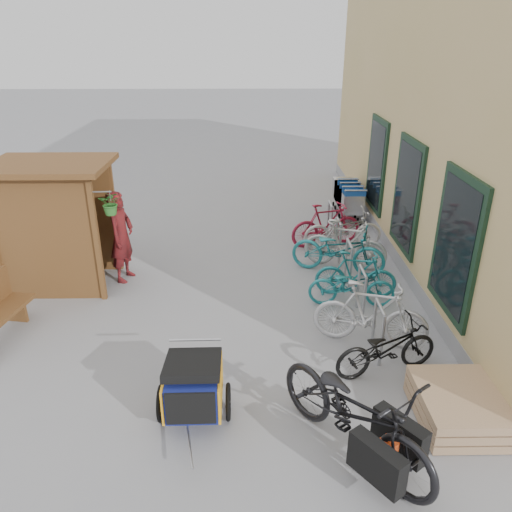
{
  "coord_description": "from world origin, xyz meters",
  "views": [
    {
      "loc": [
        0.38,
        -6.31,
        4.5
      ],
      "look_at": [
        0.5,
        1.5,
        1.0
      ],
      "focal_mm": 35.0,
      "sensor_mm": 36.0,
      "label": 1
    }
  ],
  "objects_px": {
    "pallet_stack": "(458,406)",
    "bike_2": "(352,285)",
    "person_kiosk": "(121,237)",
    "child_trailer": "(194,385)",
    "bike_6": "(343,229)",
    "shopping_carts": "(348,195)",
    "bike_4": "(338,250)",
    "bike_5": "(345,244)",
    "bike_3": "(356,274)",
    "kiosk": "(50,208)",
    "bike_0": "(387,348)",
    "cargo_bike": "(356,413)",
    "bike_1": "(371,314)",
    "bike_7": "(326,225)"
  },
  "relations": [
    {
      "from": "pallet_stack",
      "to": "bike_2",
      "type": "height_order",
      "value": "bike_2"
    },
    {
      "from": "person_kiosk",
      "to": "bike_2",
      "type": "xyz_separation_m",
      "value": [
        4.29,
        -1.14,
        -0.5
      ]
    },
    {
      "from": "child_trailer",
      "to": "bike_6",
      "type": "xyz_separation_m",
      "value": [
        2.81,
        5.43,
        -0.04
      ]
    },
    {
      "from": "shopping_carts",
      "to": "person_kiosk",
      "type": "xyz_separation_m",
      "value": [
        -5.08,
        -3.68,
        0.32
      ]
    },
    {
      "from": "shopping_carts",
      "to": "bike_4",
      "type": "xyz_separation_m",
      "value": [
        -0.82,
        -3.45,
        -0.08
      ]
    },
    {
      "from": "bike_4",
      "to": "bike_6",
      "type": "height_order",
      "value": "bike_4"
    },
    {
      "from": "shopping_carts",
      "to": "bike_2",
      "type": "bearing_deg",
      "value": -99.39
    },
    {
      "from": "pallet_stack",
      "to": "bike_5",
      "type": "distance_m",
      "value": 4.6
    },
    {
      "from": "pallet_stack",
      "to": "bike_2",
      "type": "bearing_deg",
      "value": 105.23
    },
    {
      "from": "pallet_stack",
      "to": "bike_5",
      "type": "bearing_deg",
      "value": 97.91
    },
    {
      "from": "child_trailer",
      "to": "bike_2",
      "type": "bearing_deg",
      "value": 47.33
    },
    {
      "from": "bike_5",
      "to": "bike_3",
      "type": "bearing_deg",
      "value": -162.2
    },
    {
      "from": "bike_2",
      "to": "bike_4",
      "type": "height_order",
      "value": "bike_4"
    },
    {
      "from": "kiosk",
      "to": "bike_6",
      "type": "xyz_separation_m",
      "value": [
        5.77,
        1.66,
        -1.09
      ]
    },
    {
      "from": "bike_0",
      "to": "person_kiosk",
      "type": "bearing_deg",
      "value": 38.58
    },
    {
      "from": "cargo_bike",
      "to": "bike_5",
      "type": "height_order",
      "value": "cargo_bike"
    },
    {
      "from": "person_kiosk",
      "to": "bike_3",
      "type": "height_order",
      "value": "person_kiosk"
    },
    {
      "from": "child_trailer",
      "to": "shopping_carts",
      "type": "bearing_deg",
      "value": 65.57
    },
    {
      "from": "child_trailer",
      "to": "bike_1",
      "type": "bearing_deg",
      "value": 31.21
    },
    {
      "from": "shopping_carts",
      "to": "bike_4",
      "type": "relative_size",
      "value": 0.99
    },
    {
      "from": "shopping_carts",
      "to": "bike_1",
      "type": "xyz_separation_m",
      "value": [
        -0.75,
        -6.03,
        -0.05
      ]
    },
    {
      "from": "cargo_bike",
      "to": "bike_3",
      "type": "height_order",
      "value": "cargo_bike"
    },
    {
      "from": "pallet_stack",
      "to": "bike_7",
      "type": "height_order",
      "value": "bike_7"
    },
    {
      "from": "cargo_bike",
      "to": "bike_1",
      "type": "height_order",
      "value": "cargo_bike"
    },
    {
      "from": "pallet_stack",
      "to": "kiosk",
      "type": "bearing_deg",
      "value": 148.34
    },
    {
      "from": "kiosk",
      "to": "bike_3",
      "type": "height_order",
      "value": "kiosk"
    },
    {
      "from": "shopping_carts",
      "to": "bike_5",
      "type": "distance_m",
      "value": 3.27
    },
    {
      "from": "bike_6",
      "to": "person_kiosk",
      "type": "bearing_deg",
      "value": 103.28
    },
    {
      "from": "bike_2",
      "to": "child_trailer",
      "type": "bearing_deg",
      "value": 143.55
    },
    {
      "from": "bike_0",
      "to": "bike_5",
      "type": "distance_m",
      "value": 3.56
    },
    {
      "from": "bike_1",
      "to": "bike_4",
      "type": "height_order",
      "value": "bike_1"
    },
    {
      "from": "kiosk",
      "to": "pallet_stack",
      "type": "bearing_deg",
      "value": -31.66
    },
    {
      "from": "kiosk",
      "to": "cargo_bike",
      "type": "bearing_deg",
      "value": -42.24
    },
    {
      "from": "bike_1",
      "to": "child_trailer",
      "type": "bearing_deg",
      "value": 138.7
    },
    {
      "from": "bike_4",
      "to": "bike_0",
      "type": "bearing_deg",
      "value": -158.96
    },
    {
      "from": "child_trailer",
      "to": "bike_7",
      "type": "distance_m",
      "value": 6.14
    },
    {
      "from": "child_trailer",
      "to": "bike_6",
      "type": "bearing_deg",
      "value": 61.64
    },
    {
      "from": "bike_3",
      "to": "bike_7",
      "type": "relative_size",
      "value": 0.88
    },
    {
      "from": "bike_3",
      "to": "kiosk",
      "type": "bearing_deg",
      "value": 94.29
    },
    {
      "from": "child_trailer",
      "to": "bike_4",
      "type": "distance_m",
      "value": 4.9
    },
    {
      "from": "bike_3",
      "to": "bike_6",
      "type": "relative_size",
      "value": 0.84
    },
    {
      "from": "kiosk",
      "to": "bike_0",
      "type": "xyz_separation_m",
      "value": [
        5.6,
        -2.89,
        -1.14
      ]
    },
    {
      "from": "person_kiosk",
      "to": "bike_3",
      "type": "bearing_deg",
      "value": -86.73
    },
    {
      "from": "person_kiosk",
      "to": "bike_7",
      "type": "relative_size",
      "value": 1.07
    },
    {
      "from": "kiosk",
      "to": "child_trailer",
      "type": "bearing_deg",
      "value": -51.88
    },
    {
      "from": "pallet_stack",
      "to": "cargo_bike",
      "type": "distance_m",
      "value": 1.57
    },
    {
      "from": "bike_6",
      "to": "bike_7",
      "type": "bearing_deg",
      "value": 56.55
    },
    {
      "from": "bike_3",
      "to": "bike_5",
      "type": "height_order",
      "value": "bike_5"
    },
    {
      "from": "bike_1",
      "to": "bike_2",
      "type": "bearing_deg",
      "value": 18.96
    },
    {
      "from": "shopping_carts",
      "to": "bike_3",
      "type": "distance_m",
      "value": 4.52
    }
  ]
}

